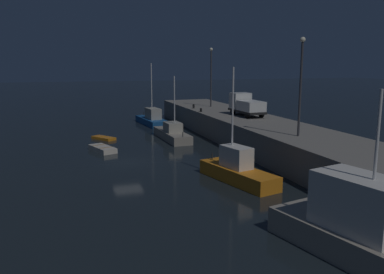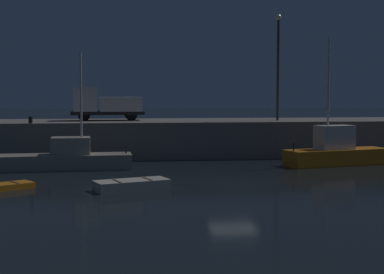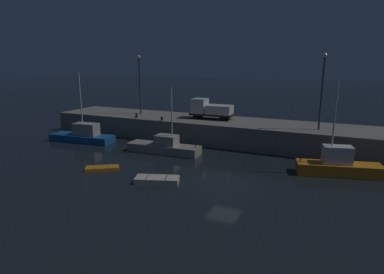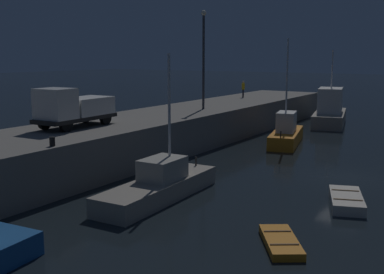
# 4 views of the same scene
# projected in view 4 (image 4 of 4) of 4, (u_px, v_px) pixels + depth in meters

# --- Properties ---
(ground_plane) EXTENTS (320.00, 320.00, 0.00)m
(ground_plane) POSITION_uv_depth(u_px,v_px,m) (343.00, 177.00, 28.53)
(ground_plane) COLOR black
(pier_quay) EXTENTS (57.50, 7.39, 2.69)m
(pier_quay) POSITION_uv_depth(u_px,v_px,m) (149.00, 134.00, 35.92)
(pier_quay) COLOR gray
(pier_quay) RESTS_ON ground
(fishing_trawler_red) EXTENTS (7.51, 3.69, 8.44)m
(fishing_trawler_red) POSITION_uv_depth(u_px,v_px,m) (286.00, 133.00, 38.92)
(fishing_trawler_red) COLOR orange
(fishing_trawler_red) RESTS_ON ground
(fishing_boat_blue) EXTENTS (8.34, 2.48, 7.27)m
(fishing_boat_blue) POSITION_uv_depth(u_px,v_px,m) (160.00, 185.00, 24.18)
(fishing_boat_blue) COLOR gray
(fishing_boat_blue) RESTS_ON ground
(fishing_boat_orange) EXTENTS (9.61, 4.91, 7.69)m
(fishing_boat_orange) POSITION_uv_depth(u_px,v_px,m) (330.00, 111.00, 49.54)
(fishing_boat_orange) COLOR gray
(fishing_boat_orange) RESTS_ON ground
(dinghy_orange_near) EXTENTS (3.19, 2.67, 0.34)m
(dinghy_orange_near) POSITION_uv_depth(u_px,v_px,m) (281.00, 242.00, 18.25)
(dinghy_orange_near) COLOR orange
(dinghy_orange_near) RESTS_ON ground
(rowboat_white_mid) EXTENTS (3.91, 2.58, 0.54)m
(rowboat_white_mid) POSITION_uv_depth(u_px,v_px,m) (346.00, 200.00, 23.15)
(rowboat_white_mid) COLOR beige
(rowboat_white_mid) RESTS_ON ground
(lamp_post_east) EXTENTS (0.44, 0.44, 8.07)m
(lamp_post_east) POSITION_uv_depth(u_px,v_px,m) (204.00, 52.00, 39.40)
(lamp_post_east) COLOR #38383D
(lamp_post_east) RESTS_ON pier_quay
(utility_truck) EXTENTS (5.61, 2.33, 2.53)m
(utility_truck) POSITION_uv_depth(u_px,v_px,m) (73.00, 108.00, 29.80)
(utility_truck) COLOR black
(utility_truck) RESTS_ON pier_quay
(dockworker) EXTENTS (0.44, 0.41, 1.75)m
(dockworker) POSITION_uv_depth(u_px,v_px,m) (243.00, 88.00, 50.97)
(dockworker) COLOR black
(dockworker) RESTS_ON pier_quay
(bollard_central) EXTENTS (0.28, 0.28, 0.47)m
(bollard_central) POSITION_uv_depth(u_px,v_px,m) (52.00, 142.00, 23.83)
(bollard_central) COLOR black
(bollard_central) RESTS_ON pier_quay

